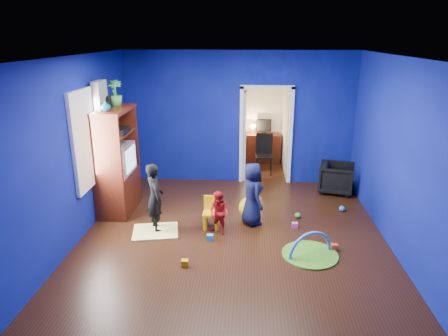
# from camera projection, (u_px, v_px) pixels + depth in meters

# --- Properties ---
(floor) EXTENTS (5.00, 5.50, 0.01)m
(floor) POSITION_uv_depth(u_px,v_px,m) (233.00, 238.00, 6.61)
(floor) COLOR black
(floor) RESTS_ON ground
(ceiling) EXTENTS (5.00, 5.50, 0.01)m
(ceiling) POSITION_uv_depth(u_px,v_px,m) (234.00, 57.00, 5.69)
(ceiling) COLOR white
(ceiling) RESTS_ON wall_back
(wall_back) EXTENTS (5.00, 0.02, 2.90)m
(wall_back) POSITION_uv_depth(u_px,v_px,m) (239.00, 119.00, 8.75)
(wall_back) COLOR navy
(wall_back) RESTS_ON floor
(wall_front) EXTENTS (5.00, 0.02, 2.90)m
(wall_front) POSITION_uv_depth(u_px,v_px,m) (220.00, 242.00, 3.55)
(wall_front) COLOR navy
(wall_front) RESTS_ON floor
(wall_left) EXTENTS (0.02, 5.50, 2.90)m
(wall_left) POSITION_uv_depth(u_px,v_px,m) (76.00, 151.00, 6.31)
(wall_left) COLOR navy
(wall_left) RESTS_ON floor
(wall_right) EXTENTS (0.02, 5.50, 2.90)m
(wall_right) POSITION_uv_depth(u_px,v_px,m) (399.00, 157.00, 5.99)
(wall_right) COLOR navy
(wall_right) RESTS_ON floor
(alcove) EXTENTS (1.00, 1.75, 2.50)m
(alcove) POSITION_uv_depth(u_px,v_px,m) (265.00, 120.00, 9.60)
(alcove) COLOR silver
(alcove) RESTS_ON floor
(armchair) EXTENTS (0.83, 0.82, 0.63)m
(armchair) POSITION_uv_depth(u_px,v_px,m) (337.00, 178.00, 8.44)
(armchair) COLOR black
(armchair) RESTS_ON floor
(child_black) EXTENTS (0.46, 0.52, 1.20)m
(child_black) POSITION_uv_depth(u_px,v_px,m) (155.00, 198.00, 6.70)
(child_black) COLOR black
(child_black) RESTS_ON floor
(child_navy) EXTENTS (0.54, 0.64, 1.12)m
(child_navy) POSITION_uv_depth(u_px,v_px,m) (252.00, 194.00, 6.95)
(child_navy) COLOR #10163D
(child_navy) RESTS_ON floor
(toddler_red) EXTENTS (0.45, 0.42, 0.75)m
(toddler_red) POSITION_uv_depth(u_px,v_px,m) (219.00, 213.00, 6.65)
(toddler_red) COLOR red
(toddler_red) RESTS_ON floor
(vase) EXTENTS (0.20, 0.20, 0.18)m
(vase) POSITION_uv_depth(u_px,v_px,m) (105.00, 106.00, 6.76)
(vase) COLOR #0C5361
(vase) RESTS_ON tv_armoire
(potted_plant) EXTENTS (0.31, 0.31, 0.47)m
(potted_plant) POSITION_uv_depth(u_px,v_px,m) (115.00, 93.00, 7.21)
(potted_plant) COLOR green
(potted_plant) RESTS_ON tv_armoire
(tv_armoire) EXTENTS (0.58, 1.14, 1.96)m
(tv_armoire) POSITION_uv_depth(u_px,v_px,m) (117.00, 161.00, 7.39)
(tv_armoire) COLOR #371709
(tv_armoire) RESTS_ON floor
(crt_tv) EXTENTS (0.46, 0.70, 0.54)m
(crt_tv) POSITION_uv_depth(u_px,v_px,m) (118.00, 159.00, 7.37)
(crt_tv) COLOR silver
(crt_tv) RESTS_ON tv_armoire
(yellow_blanket) EXTENTS (0.85, 0.73, 0.03)m
(yellow_blanket) POSITION_uv_depth(u_px,v_px,m) (156.00, 231.00, 6.79)
(yellow_blanket) COLOR #F2E07A
(yellow_blanket) RESTS_ON floor
(hopper_ball) EXTENTS (0.38, 0.38, 0.38)m
(hopper_ball) POSITION_uv_depth(u_px,v_px,m) (249.00, 207.00, 7.31)
(hopper_ball) COLOR yellow
(hopper_ball) RESTS_ON floor
(kid_chair) EXTENTS (0.29, 0.29, 0.50)m
(kid_chair) POSITION_uv_depth(u_px,v_px,m) (211.00, 215.00, 6.88)
(kid_chair) COLOR yellow
(kid_chair) RESTS_ON floor
(play_mat) EXTENTS (0.85, 0.85, 0.02)m
(play_mat) POSITION_uv_depth(u_px,v_px,m) (310.00, 254.00, 6.09)
(play_mat) COLOR #419120
(play_mat) RESTS_ON floor
(toy_arch) EXTENTS (0.71, 0.38, 0.76)m
(toy_arch) POSITION_uv_depth(u_px,v_px,m) (310.00, 254.00, 6.09)
(toy_arch) COLOR #3F8CD8
(toy_arch) RESTS_ON floor
(window_left) EXTENTS (0.03, 0.95, 1.55)m
(window_left) POSITION_uv_depth(u_px,v_px,m) (85.00, 139.00, 6.60)
(window_left) COLOR white
(window_left) RESTS_ON wall_left
(curtain) EXTENTS (0.14, 0.42, 2.40)m
(curtain) POSITION_uv_depth(u_px,v_px,m) (105.00, 148.00, 7.21)
(curtain) COLOR slate
(curtain) RESTS_ON floor
(doorway) EXTENTS (1.16, 0.10, 2.10)m
(doorway) POSITION_uv_depth(u_px,v_px,m) (266.00, 137.00, 8.84)
(doorway) COLOR white
(doorway) RESTS_ON floor
(study_desk) EXTENTS (0.88, 0.44, 0.75)m
(study_desk) POSITION_uv_depth(u_px,v_px,m) (263.00, 148.00, 10.48)
(study_desk) COLOR #3D140A
(study_desk) RESTS_ON floor
(desk_monitor) EXTENTS (0.40, 0.05, 0.32)m
(desk_monitor) POSITION_uv_depth(u_px,v_px,m) (264.00, 125.00, 10.41)
(desk_monitor) COLOR black
(desk_monitor) RESTS_ON study_desk
(desk_lamp) EXTENTS (0.14, 0.14, 0.14)m
(desk_lamp) POSITION_uv_depth(u_px,v_px,m) (253.00, 126.00, 10.38)
(desk_lamp) COLOR #FFD88C
(desk_lamp) RESTS_ON study_desk
(folding_chair) EXTENTS (0.40, 0.40, 0.92)m
(folding_chair) POSITION_uv_depth(u_px,v_px,m) (264.00, 155.00, 9.55)
(folding_chair) COLOR black
(folding_chair) RESTS_ON floor
(book_shelf) EXTENTS (0.88, 0.24, 0.04)m
(book_shelf) POSITION_uv_depth(u_px,v_px,m) (265.00, 84.00, 10.06)
(book_shelf) COLOR white
(book_shelf) RESTS_ON study_desk
(toy_0) EXTENTS (0.10, 0.08, 0.10)m
(toy_0) POSITION_uv_depth(u_px,v_px,m) (334.00, 247.00, 6.22)
(toy_0) COLOR red
(toy_0) RESTS_ON floor
(toy_1) EXTENTS (0.11, 0.11, 0.11)m
(toy_1) POSITION_uv_depth(u_px,v_px,m) (342.00, 208.00, 7.60)
(toy_1) COLOR blue
(toy_1) RESTS_ON floor
(toy_2) EXTENTS (0.10, 0.08, 0.10)m
(toy_2) POSITION_uv_depth(u_px,v_px,m) (185.00, 263.00, 5.79)
(toy_2) COLOR #E2A90B
(toy_2) RESTS_ON floor
(toy_3) EXTENTS (0.11, 0.11, 0.11)m
(toy_3) POSITION_uv_depth(u_px,v_px,m) (298.00, 215.00, 7.31)
(toy_3) COLOR green
(toy_3) RESTS_ON floor
(toy_4) EXTENTS (0.10, 0.08, 0.10)m
(toy_4) POSITION_uv_depth(u_px,v_px,m) (295.00, 225.00, 6.93)
(toy_4) COLOR #DE53B3
(toy_4) RESTS_ON floor
(toy_5) EXTENTS (0.10, 0.08, 0.10)m
(toy_5) POSITION_uv_depth(u_px,v_px,m) (210.00, 237.00, 6.52)
(toy_5) COLOR #279FDD
(toy_5) RESTS_ON floor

